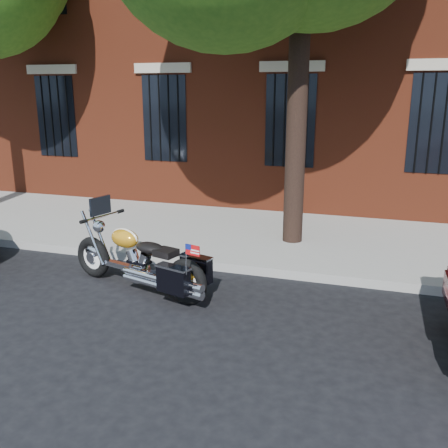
% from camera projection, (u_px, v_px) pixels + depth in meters
% --- Properties ---
extents(ground, '(120.00, 120.00, 0.00)m').
position_uv_depth(ground, '(219.00, 307.00, 6.86)').
color(ground, black).
rests_on(ground, ground).
extents(curb, '(40.00, 0.16, 0.15)m').
position_uv_depth(curb, '(245.00, 268.00, 8.11)').
color(curb, gray).
rests_on(curb, ground).
extents(sidewalk, '(40.00, 3.60, 0.15)m').
position_uv_depth(sidewalk, '(270.00, 237.00, 9.83)').
color(sidewalk, gray).
rests_on(sidewalk, ground).
extents(motorcycle, '(2.47, 1.22, 1.33)m').
position_uv_depth(motorcycle, '(143.00, 263.00, 7.25)').
color(motorcycle, black).
rests_on(motorcycle, ground).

